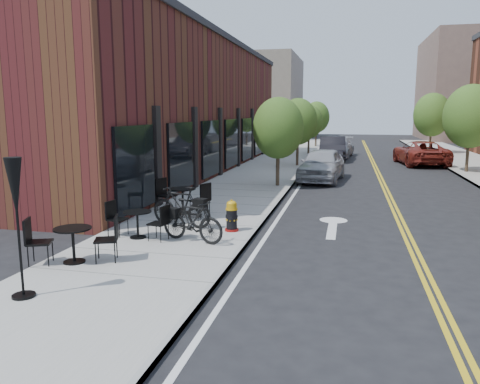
% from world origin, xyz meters
% --- Properties ---
extents(ground, '(120.00, 120.00, 0.00)m').
position_xyz_m(ground, '(0.00, 0.00, 0.00)').
color(ground, black).
rests_on(ground, ground).
extents(sidewalk_near, '(4.00, 70.00, 0.12)m').
position_xyz_m(sidewalk_near, '(-2.00, 10.00, 0.06)').
color(sidewalk_near, '#9E9B93').
rests_on(sidewalk_near, ground).
extents(building_near, '(5.00, 28.00, 7.00)m').
position_xyz_m(building_near, '(-6.50, 14.00, 3.50)').
color(building_near, '#4A1718').
rests_on(building_near, ground).
extents(bg_building_left, '(8.00, 14.00, 10.00)m').
position_xyz_m(bg_building_left, '(-8.00, 48.00, 5.00)').
color(bg_building_left, '#726656').
rests_on(bg_building_left, ground).
extents(bg_building_right, '(10.00, 16.00, 12.00)m').
position_xyz_m(bg_building_right, '(16.00, 50.00, 6.00)').
color(bg_building_right, brown).
rests_on(bg_building_right, ground).
extents(tree_near_a, '(2.20, 2.20, 3.81)m').
position_xyz_m(tree_near_a, '(-0.60, 9.00, 2.60)').
color(tree_near_a, '#382B1E').
rests_on(tree_near_a, sidewalk_near).
extents(tree_near_b, '(2.30, 2.30, 3.98)m').
position_xyz_m(tree_near_b, '(-0.60, 17.00, 2.71)').
color(tree_near_b, '#382B1E').
rests_on(tree_near_b, sidewalk_near).
extents(tree_near_c, '(2.10, 2.10, 3.67)m').
position_xyz_m(tree_near_c, '(-0.60, 25.00, 2.53)').
color(tree_near_c, '#382B1E').
rests_on(tree_near_c, sidewalk_near).
extents(tree_near_d, '(2.40, 2.40, 4.11)m').
position_xyz_m(tree_near_d, '(-0.60, 33.00, 2.79)').
color(tree_near_d, '#382B1E').
rests_on(tree_near_d, sidewalk_near).
extents(tree_far_b, '(2.80, 2.80, 4.62)m').
position_xyz_m(tree_far_b, '(8.60, 16.00, 3.06)').
color(tree_far_b, '#382B1E').
rests_on(tree_far_b, sidewalk_far).
extents(tree_far_c, '(2.80, 2.80, 4.62)m').
position_xyz_m(tree_far_c, '(8.60, 28.00, 3.06)').
color(tree_far_c, '#382B1E').
rests_on(tree_far_c, sidewalk_far).
extents(fire_hydrant, '(0.39, 0.39, 0.86)m').
position_xyz_m(fire_hydrant, '(-0.64, 0.87, 0.53)').
color(fire_hydrant, maroon).
rests_on(fire_hydrant, sidewalk_near).
extents(bicycle_left, '(1.99, 1.00, 1.15)m').
position_xyz_m(bicycle_left, '(-2.13, 1.03, 0.70)').
color(bicycle_left, black).
rests_on(bicycle_left, sidewalk_near).
extents(bicycle_right, '(1.85, 0.99, 1.07)m').
position_xyz_m(bicycle_right, '(-1.33, -0.39, 0.65)').
color(bicycle_right, black).
rests_on(bicycle_right, sidewalk_near).
extents(bistro_set_a, '(1.87, 1.11, 0.99)m').
position_xyz_m(bistro_set_a, '(-3.27, -2.50, 0.62)').
color(bistro_set_a, black).
rests_on(bistro_set_a, sidewalk_near).
extents(bistro_set_b, '(1.71, 0.83, 0.90)m').
position_xyz_m(bistro_set_b, '(-2.80, -0.36, 0.57)').
color(bistro_set_b, black).
rests_on(bistro_set_b, sidewalk_near).
extents(bistro_set_c, '(1.97, 1.22, 1.05)m').
position_xyz_m(bistro_set_c, '(-2.68, 2.67, 0.65)').
color(bistro_set_c, black).
rests_on(bistro_set_c, sidewalk_near).
extents(patio_umbrella, '(0.40, 0.40, 2.44)m').
position_xyz_m(patio_umbrella, '(-3.07, -4.39, 1.87)').
color(patio_umbrella, black).
rests_on(patio_umbrella, sidewalk_near).
extents(parked_car_a, '(2.32, 4.79, 1.58)m').
position_xyz_m(parked_car_a, '(1.15, 11.67, 0.79)').
color(parked_car_a, '#A5A6AD').
rests_on(parked_car_a, ground).
extents(parked_car_b, '(1.90, 4.99, 1.62)m').
position_xyz_m(parked_car_b, '(1.30, 21.81, 0.81)').
color(parked_car_b, black).
rests_on(parked_car_b, ground).
extents(parked_car_c, '(2.56, 5.18, 1.45)m').
position_xyz_m(parked_car_c, '(1.60, 24.11, 0.72)').
color(parked_car_c, '#B4B4B9').
rests_on(parked_car_c, ground).
extents(parked_car_far, '(3.16, 5.70, 1.51)m').
position_xyz_m(parked_car_far, '(6.79, 20.01, 0.75)').
color(parked_car_far, maroon).
rests_on(parked_car_far, ground).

